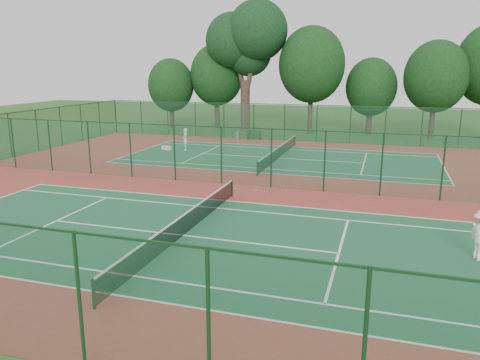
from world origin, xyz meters
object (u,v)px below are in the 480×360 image
big_tree (247,40)px  bench (254,135)px  trash_bin (237,136)px  kit_bag (167,148)px  player_far (185,139)px

big_tree → bench: bearing=-66.9°
trash_bin → kit_bag: (-4.07, -7.24, -0.24)m
trash_bin → big_tree: big_tree is taller
player_far → kit_bag: player_far is taller
kit_bag → big_tree: big_tree is taller
player_far → trash_bin: 7.43m
player_far → big_tree: size_ratio=0.14×
trash_bin → bench: size_ratio=0.54×
player_far → big_tree: bearing=152.2°
bench → trash_bin: bearing=-168.8°
player_far → kit_bag: (-1.66, -0.23, -0.78)m
trash_bin → big_tree: 11.26m
kit_bag → bench: bearing=71.5°
bench → kit_bag: 9.46m
bench → kit_bag: (-5.64, -7.59, -0.31)m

